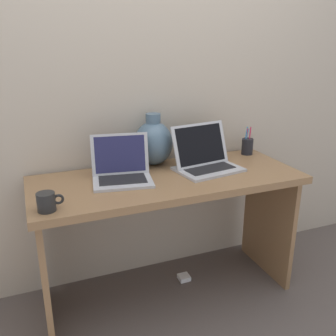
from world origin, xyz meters
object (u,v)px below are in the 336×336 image
Objects in this scene: laptop_left at (121,168)px; laptop_right at (205,158)px; pen_cup at (247,146)px; green_vase at (153,142)px; coffee_mug at (47,202)px; power_brick at (184,277)px.

laptop_right is at bearing -0.57° from laptop_left.
laptop_left reaches higher than pen_cup.
green_vase is at bearing 36.23° from laptop_left.
coffee_mug is 1.15m from power_brick.
green_vase is at bearing 143.16° from laptop_right.
coffee_mug reaches higher than power_brick.
laptop_right is at bearing -15.98° from power_brick.
laptop_right is at bearing -158.53° from pen_cup.
green_vase is 2.61× the size of coffee_mug.
laptop_right is 3.35× the size of coffee_mug.
laptop_right is at bearing -36.84° from green_vase.
laptop_right reaches higher than laptop_left.
pen_cup is (0.63, -0.03, -0.08)m from green_vase.
laptop_left reaches higher than coffee_mug.
laptop_left is 0.31m from green_vase.
laptop_left is at bearing -170.46° from pen_cup.
power_brick is (-0.49, -0.12, -0.80)m from pen_cup.
laptop_left is 0.89m from pen_cup.
laptop_left is at bearing -143.77° from green_vase.
green_vase is 0.64m from pen_cup.
green_vase reaches higher than coffee_mug.
green_vase is at bearing 177.13° from pen_cup.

